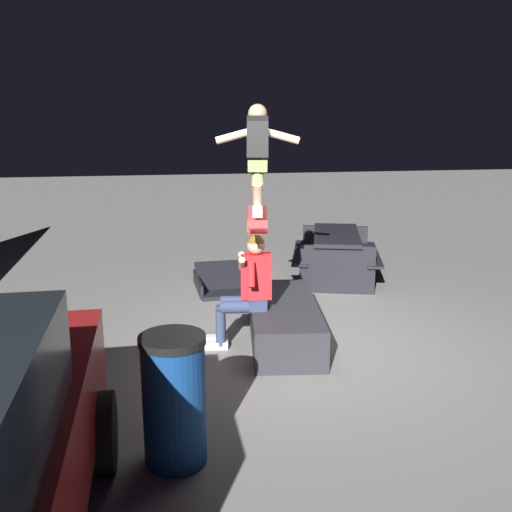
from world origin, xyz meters
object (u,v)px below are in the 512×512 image
at_px(skateboard, 258,219).
at_px(picnic_table_back, 336,249).
at_px(skater_airborne, 258,154).
at_px(ledge_box_main, 284,321).
at_px(person_sitting_on_ledge, 247,286).
at_px(trash_bin, 174,399).
at_px(kicker_ramp, 230,285).

height_order(skateboard, picnic_table_back, skateboard).
height_order(skater_airborne, picnic_table_back, skater_airborne).
height_order(ledge_box_main, skater_airborne, skater_airborne).
relative_size(ledge_box_main, skateboard, 1.88).
relative_size(person_sitting_on_ledge, skater_airborne, 1.14).
bearing_deg(trash_bin, skateboard, -25.79).
bearing_deg(ledge_box_main, kicker_ramp, 9.98).
distance_m(ledge_box_main, kicker_ramp, 2.15).
relative_size(ledge_box_main, skater_airborne, 1.74).
xyz_separation_m(person_sitting_on_ledge, picnic_table_back, (2.47, -1.82, -0.20)).
bearing_deg(skateboard, kicker_ramp, 0.50).
xyz_separation_m(kicker_ramp, picnic_table_back, (0.26, -1.74, 0.43)).
bearing_deg(ledge_box_main, trash_bin, 149.61).
distance_m(skater_airborne, trash_bin, 2.83).
bearing_deg(picnic_table_back, person_sitting_on_ledge, 143.71).
relative_size(ledge_box_main, picnic_table_back, 0.97).
relative_size(skateboard, trash_bin, 1.03).
distance_m(person_sitting_on_ledge, picnic_table_back, 3.07).
height_order(skateboard, kicker_ramp, skateboard).
bearing_deg(skateboard, picnic_table_back, -33.30).
relative_size(ledge_box_main, kicker_ramp, 1.72).
height_order(picnic_table_back, trash_bin, trash_bin).
height_order(ledge_box_main, picnic_table_back, picnic_table_back).
distance_m(skater_airborne, kicker_ramp, 3.11).
distance_m(ledge_box_main, picnic_table_back, 2.75).
bearing_deg(trash_bin, picnic_table_back, -30.17).
relative_size(skater_airborne, kicker_ramp, 0.99).
distance_m(person_sitting_on_ledge, skateboard, 0.80).
height_order(kicker_ramp, trash_bin, trash_bin).
relative_size(ledge_box_main, trash_bin, 1.93).
relative_size(person_sitting_on_ledge, picnic_table_back, 0.64).
distance_m(person_sitting_on_ledge, skater_airborne, 1.47).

